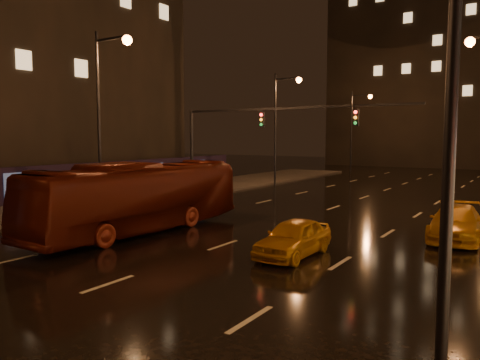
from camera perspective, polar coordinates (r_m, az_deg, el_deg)
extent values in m
plane|color=black|center=(27.84, 9.80, -3.87)|extent=(140.00, 140.00, 0.00)
cube|color=#38332D|center=(31.90, -17.01, -2.72)|extent=(7.00, 70.00, 0.15)
cube|color=black|center=(33.00, -25.22, -0.68)|extent=(0.30, 46.00, 2.50)
cylinder|color=black|center=(32.48, -5.90, 2.98)|extent=(0.22, 0.22, 6.20)
cube|color=black|center=(28.38, 6.24, 8.71)|extent=(15.20, 0.14, 0.14)
cube|color=black|center=(29.30, 2.70, 7.35)|extent=(0.32, 0.18, 0.95)
cube|color=black|center=(26.79, 13.96, 7.40)|extent=(0.32, 0.18, 0.95)
sphere|color=#FF1E19|center=(29.21, 2.58, 7.95)|extent=(0.18, 0.18, 0.18)
cylinder|color=black|center=(7.42, 24.40, 9.48)|extent=(0.18, 0.18, 10.00)
imported|color=#58170C|center=(22.07, -12.23, -2.06)|extent=(2.89, 11.63, 3.23)
imported|color=#C58112|center=(17.48, 6.54, -7.00)|extent=(1.65, 4.04, 1.37)
imported|color=#BF7B11|center=(22.21, 24.80, -4.74)|extent=(2.38, 5.08, 1.43)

